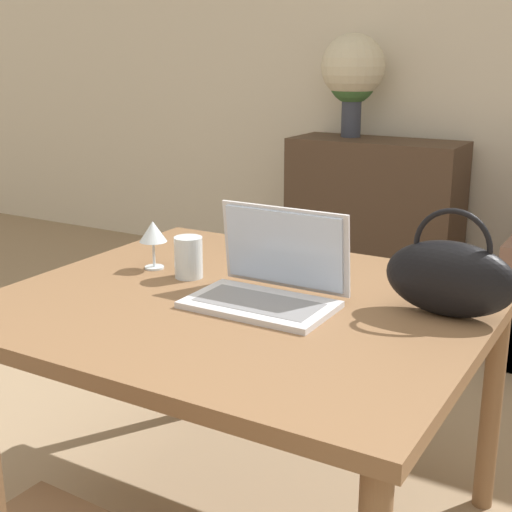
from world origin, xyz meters
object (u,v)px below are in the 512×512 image
(drinking_glass, at_px, (189,257))
(laptop, at_px, (271,277))
(wine_glass, at_px, (153,233))
(flower_vase, at_px, (353,72))
(handbag, at_px, (450,277))

(drinking_glass, bearing_deg, laptop, -10.79)
(drinking_glass, distance_m, wine_glass, 0.15)
(drinking_glass, xyz_separation_m, flower_vase, (-0.48, 2.30, 0.45))
(flower_vase, bearing_deg, handbag, -61.62)
(handbag, bearing_deg, wine_glass, -176.86)
(wine_glass, distance_m, handbag, 0.87)
(drinking_glass, xyz_separation_m, handbag, (0.73, 0.07, 0.04))
(laptop, xyz_separation_m, handbag, (0.43, 0.12, 0.04))
(wine_glass, bearing_deg, flower_vase, 98.50)
(handbag, distance_m, flower_vase, 2.58)
(laptop, height_order, handbag, handbag)
(drinking_glass, distance_m, handbag, 0.73)
(laptop, xyz_separation_m, wine_glass, (-0.44, 0.08, 0.04))
(wine_glass, height_order, handbag, handbag)
(wine_glass, relative_size, flower_vase, 0.25)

